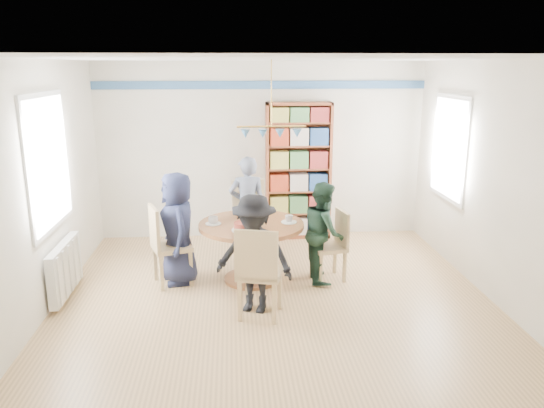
{
  "coord_description": "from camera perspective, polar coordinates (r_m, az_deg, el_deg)",
  "views": [
    {
      "loc": [
        -0.47,
        -5.62,
        2.63
      ],
      "look_at": [
        0.0,
        0.4,
        1.05
      ],
      "focal_mm": 35.0,
      "sensor_mm": 36.0,
      "label": 1
    }
  ],
  "objects": [
    {
      "name": "chair_far",
      "position": [
        7.54,
        -2.37,
        -1.1
      ],
      "size": [
        0.54,
        0.54,
        1.06
      ],
      "color": "tan",
      "rests_on": "ground"
    },
    {
      "name": "chair_right",
      "position": [
        6.71,
        6.69,
        -4.07
      ],
      "size": [
        0.46,
        0.46,
        0.89
      ],
      "color": "tan",
      "rests_on": "ground"
    },
    {
      "name": "person_right",
      "position": [
        6.62,
        5.57,
        -2.99
      ],
      "size": [
        0.49,
        0.62,
        1.26
      ],
      "primitive_type": "imported",
      "rotation": [
        0.0,
        0.0,
        1.55
      ],
      "color": "black",
      "rests_on": "ground"
    },
    {
      "name": "bookshelf",
      "position": [
        8.19,
        2.83,
        3.41
      ],
      "size": [
        1.0,
        0.3,
        2.1
      ],
      "color": "brown",
      "rests_on": "ground"
    },
    {
      "name": "chair_near",
      "position": [
        5.6,
        -1.45,
        -7.01
      ],
      "size": [
        0.55,
        0.55,
        1.02
      ],
      "color": "tan",
      "rests_on": "ground"
    },
    {
      "name": "person_near",
      "position": [
        5.75,
        -1.92,
        -5.41
      ],
      "size": [
        0.97,
        0.76,
        1.32
      ],
      "primitive_type": "imported",
      "rotation": [
        0.0,
        0.0,
        -0.35
      ],
      "color": "black",
      "rests_on": "ground"
    },
    {
      "name": "person_left",
      "position": [
        6.6,
        -10.08,
        -2.58
      ],
      "size": [
        0.61,
        0.78,
        1.4
      ],
      "primitive_type": "imported",
      "rotation": [
        0.0,
        0.0,
        -1.31
      ],
      "color": "#1A1F3A",
      "rests_on": "ground"
    },
    {
      "name": "person_far",
      "position": [
        7.45,
        -2.66,
        -0.26
      ],
      "size": [
        0.53,
        0.36,
        1.43
      ],
      "primitive_type": "imported",
      "rotation": [
        0.0,
        0.0,
        3.18
      ],
      "color": "gray",
      "rests_on": "ground"
    },
    {
      "name": "tableware",
      "position": [
        6.54,
        -2.47,
        -1.47
      ],
      "size": [
        1.13,
        1.13,
        0.3
      ],
      "color": "white",
      "rests_on": "dining_table"
    },
    {
      "name": "chair_left",
      "position": [
        6.6,
        -11.47,
        -4.01
      ],
      "size": [
        0.57,
        0.57,
        1.0
      ],
      "color": "tan",
      "rests_on": "ground"
    },
    {
      "name": "radiator",
      "position": [
        6.64,
        -21.35,
        -6.48
      ],
      "size": [
        0.12,
        1.0,
        0.6
      ],
      "color": "silver",
      "rests_on": "ground"
    },
    {
      "name": "ground",
      "position": [
        6.23,
        0.29,
        -10.33
      ],
      "size": [
        5.0,
        5.0,
        0.0
      ],
      "primitive_type": "plane",
      "color": "tan"
    },
    {
      "name": "room_shell",
      "position": [
        6.57,
        -2.59,
        6.05
      ],
      "size": [
        5.0,
        5.0,
        5.0
      ],
      "color": "white",
      "rests_on": "ground"
    },
    {
      "name": "dining_table",
      "position": [
        6.59,
        -2.22,
        -3.68
      ],
      "size": [
        1.3,
        1.3,
        0.75
      ],
      "color": "brown",
      "rests_on": "ground"
    }
  ]
}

